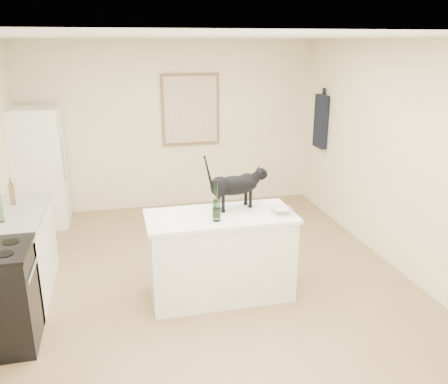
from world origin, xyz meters
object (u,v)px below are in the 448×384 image
fridge (40,168)px  black_cat (234,188)px  glass_bowl (282,211)px  wine_bottle (216,203)px

fridge → black_cat: fridge is taller
fridge → black_cat: size_ratio=2.65×
black_cat → glass_bowl: (0.43, -0.27, -0.20)m
black_cat → glass_bowl: size_ratio=2.78×
fridge → wine_bottle: bearing=-53.8°
wine_bottle → fridge: bearing=126.2°
wine_bottle → glass_bowl: (0.68, 0.03, -0.15)m
black_cat → wine_bottle: black_cat is taller
black_cat → wine_bottle: size_ratio=1.79×
fridge → glass_bowl: fridge is taller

